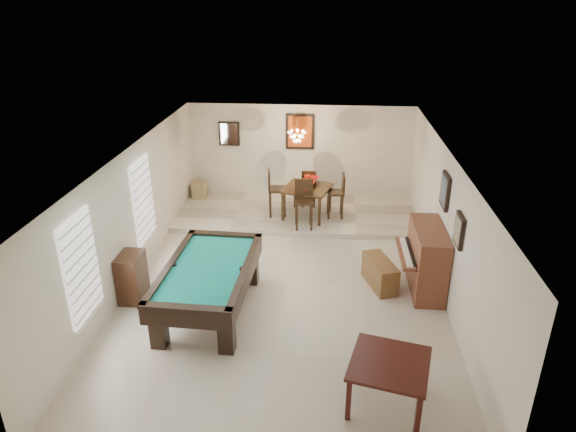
# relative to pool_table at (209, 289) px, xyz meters

# --- Properties ---
(ground_plane) EXTENTS (6.00, 9.00, 0.02)m
(ground_plane) POSITION_rel_pool_table_xyz_m (1.26, 1.16, -0.46)
(ground_plane) COLOR beige
(wall_back) EXTENTS (6.00, 0.04, 2.60)m
(wall_back) POSITION_rel_pool_table_xyz_m (1.26, 5.66, 0.85)
(wall_back) COLOR silver
(wall_back) RESTS_ON ground_plane
(wall_front) EXTENTS (6.00, 0.04, 2.60)m
(wall_front) POSITION_rel_pool_table_xyz_m (1.26, -3.34, 0.85)
(wall_front) COLOR silver
(wall_front) RESTS_ON ground_plane
(wall_left) EXTENTS (0.04, 9.00, 2.60)m
(wall_left) POSITION_rel_pool_table_xyz_m (-1.74, 1.16, 0.85)
(wall_left) COLOR silver
(wall_left) RESTS_ON ground_plane
(wall_right) EXTENTS (0.04, 9.00, 2.60)m
(wall_right) POSITION_rel_pool_table_xyz_m (4.26, 1.16, 0.85)
(wall_right) COLOR silver
(wall_right) RESTS_ON ground_plane
(ceiling) EXTENTS (6.00, 9.00, 0.04)m
(ceiling) POSITION_rel_pool_table_xyz_m (1.26, 1.16, 2.15)
(ceiling) COLOR white
(ceiling) RESTS_ON wall_back
(dining_step) EXTENTS (6.00, 2.50, 0.12)m
(dining_step) POSITION_rel_pool_table_xyz_m (1.26, 4.41, -0.39)
(dining_step) COLOR beige
(dining_step) RESTS_ON ground_plane
(window_left_front) EXTENTS (0.06, 1.00, 1.70)m
(window_left_front) POSITION_rel_pool_table_xyz_m (-1.71, -1.04, 0.95)
(window_left_front) COLOR white
(window_left_front) RESTS_ON wall_left
(window_left_rear) EXTENTS (0.06, 1.00, 1.70)m
(window_left_rear) POSITION_rel_pool_table_xyz_m (-1.71, 1.76, 0.95)
(window_left_rear) COLOR white
(window_left_rear) RESTS_ON wall_left
(pool_table) EXTENTS (1.56, 2.74, 0.90)m
(pool_table) POSITION_rel_pool_table_xyz_m (0.00, 0.00, 0.00)
(pool_table) COLOR black
(pool_table) RESTS_ON ground_plane
(square_table) EXTENTS (1.26, 1.26, 0.72)m
(square_table) POSITION_rel_pool_table_xyz_m (2.95, -2.04, -0.09)
(square_table) COLOR black
(square_table) RESTS_ON ground_plane
(upright_piano) EXTENTS (0.85, 1.52, 1.27)m
(upright_piano) POSITION_rel_pool_table_xyz_m (3.81, 1.12, 0.18)
(upright_piano) COLOR brown
(upright_piano) RESTS_ON ground_plane
(piano_bench) EXTENTS (0.67, 1.05, 0.54)m
(piano_bench) POSITION_rel_pool_table_xyz_m (3.11, 1.14, -0.18)
(piano_bench) COLOR brown
(piano_bench) RESTS_ON ground_plane
(apothecary_chest) EXTENTS (0.41, 0.61, 0.92)m
(apothecary_chest) POSITION_rel_pool_table_xyz_m (-1.52, 0.29, 0.01)
(apothecary_chest) COLOR black
(apothecary_chest) RESTS_ON ground_plane
(dining_table) EXTENTS (1.31, 1.31, 0.89)m
(dining_table) POSITION_rel_pool_table_xyz_m (1.53, 4.15, 0.12)
(dining_table) COLOR black
(dining_table) RESTS_ON dining_step
(flower_vase) EXTENTS (0.14, 0.14, 0.22)m
(flower_vase) POSITION_rel_pool_table_xyz_m (1.53, 4.15, 0.67)
(flower_vase) COLOR #B42B0F
(flower_vase) RESTS_ON dining_table
(dining_chair_south) EXTENTS (0.47, 0.47, 1.16)m
(dining_chair_south) POSITION_rel_pool_table_xyz_m (1.50, 3.45, 0.25)
(dining_chair_south) COLOR black
(dining_chair_south) RESTS_ON dining_step
(dining_chair_north) EXTENTS (0.39, 0.39, 1.00)m
(dining_chair_north) POSITION_rel_pool_table_xyz_m (1.54, 4.86, 0.17)
(dining_chair_north) COLOR black
(dining_chair_north) RESTS_ON dining_step
(dining_chair_west) EXTENTS (0.50, 0.50, 1.19)m
(dining_chair_west) POSITION_rel_pool_table_xyz_m (0.79, 4.16, 0.27)
(dining_chair_west) COLOR black
(dining_chair_west) RESTS_ON dining_step
(dining_chair_east) EXTENTS (0.44, 0.44, 1.11)m
(dining_chair_east) POSITION_rel_pool_table_xyz_m (2.23, 4.17, 0.23)
(dining_chair_east) COLOR black
(dining_chair_east) RESTS_ON dining_step
(corner_bench) EXTENTS (0.40, 0.48, 0.41)m
(corner_bench) POSITION_rel_pool_table_xyz_m (-1.45, 5.22, -0.12)
(corner_bench) COLOR #9E8656
(corner_bench) RESTS_ON dining_step
(chandelier) EXTENTS (0.44, 0.44, 0.60)m
(chandelier) POSITION_rel_pool_table_xyz_m (1.26, 4.36, 1.75)
(chandelier) COLOR #FFE5B2
(chandelier) RESTS_ON ceiling
(back_painting) EXTENTS (0.75, 0.06, 0.95)m
(back_painting) POSITION_rel_pool_table_xyz_m (1.26, 5.62, 1.45)
(back_painting) COLOR #D84C14
(back_painting) RESTS_ON wall_back
(back_mirror) EXTENTS (0.55, 0.06, 0.65)m
(back_mirror) POSITION_rel_pool_table_xyz_m (-0.64, 5.62, 1.35)
(back_mirror) COLOR white
(back_mirror) RESTS_ON wall_back
(right_picture_upper) EXTENTS (0.06, 0.55, 0.65)m
(right_picture_upper) POSITION_rel_pool_table_xyz_m (4.22, 1.46, 1.45)
(right_picture_upper) COLOR slate
(right_picture_upper) RESTS_ON wall_right
(right_picture_lower) EXTENTS (0.06, 0.45, 0.55)m
(right_picture_lower) POSITION_rel_pool_table_xyz_m (4.22, 0.16, 1.25)
(right_picture_lower) COLOR gray
(right_picture_lower) RESTS_ON wall_right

